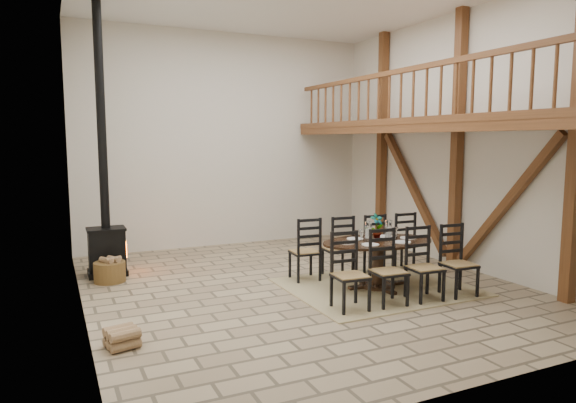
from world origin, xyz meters
name	(u,v)px	position (x,y,z in m)	size (l,w,h in m)	color
ground	(302,286)	(0.00, 0.00, 0.00)	(8.00, 8.00, 0.00)	tan
room_shell	(363,111)	(1.19, 0.00, 3.01)	(7.02, 8.02, 5.01)	beige
rug	(377,287)	(1.14, -0.62, 0.01)	(3.00, 2.50, 0.02)	tan
dining_table	(378,264)	(1.14, -0.62, 0.41)	(2.60, 2.38, 1.28)	black
wood_stove	(105,216)	(-2.96, 2.20, 1.12)	(0.70, 0.54, 5.00)	black
log_basket	(110,271)	(-2.97, 1.70, 0.20)	(0.55, 0.55, 0.45)	brown
log_stack	(122,338)	(-3.15, -1.43, 0.12)	(0.43, 0.44, 0.25)	#9A7656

